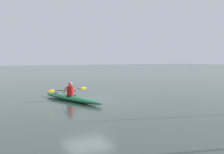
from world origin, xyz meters
TOP-DOWN VIEW (x-y plane):
  - ground_plane at (0.00, 0.00)m, footprint 160.00×160.00m
  - kayak at (0.90, -0.09)m, footprint 1.77×5.20m
  - kayaker at (0.92, -0.17)m, footprint 2.32×0.67m

SIDE VIEW (x-z plane):
  - ground_plane at x=0.00m, z-range 0.00..0.00m
  - kayak at x=0.90m, z-range 0.00..0.29m
  - kayaker at x=0.92m, z-range 0.22..0.93m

